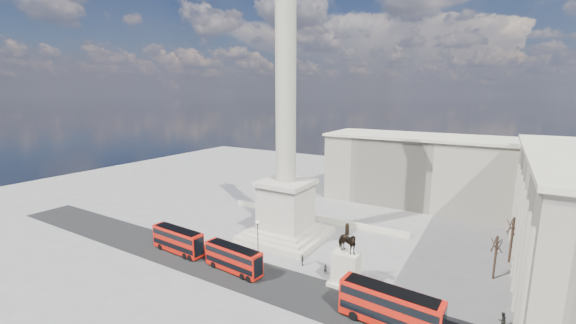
# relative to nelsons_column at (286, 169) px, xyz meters

# --- Properties ---
(ground) EXTENTS (180.00, 180.00, 0.00)m
(ground) POSITION_rel_nelsons_column_xyz_m (0.00, -5.00, -12.92)
(ground) COLOR gray
(ground) RESTS_ON ground
(asphalt_road) EXTENTS (120.00, 9.00, 0.01)m
(asphalt_road) POSITION_rel_nelsons_column_xyz_m (5.00, -15.00, -12.91)
(asphalt_road) COLOR black
(asphalt_road) RESTS_ON ground
(nelsons_column) EXTENTS (14.00, 14.00, 49.85)m
(nelsons_column) POSITION_rel_nelsons_column_xyz_m (0.00, 0.00, 0.00)
(nelsons_column) COLOR beige
(nelsons_column) RESTS_ON ground
(balustrade_wall) EXTENTS (40.00, 0.60, 1.10)m
(balustrade_wall) POSITION_rel_nelsons_column_xyz_m (0.00, 11.00, -12.37)
(balustrade_wall) COLOR beige
(balustrade_wall) RESTS_ON ground
(building_northeast) EXTENTS (51.00, 17.00, 16.60)m
(building_northeast) POSITION_rel_nelsons_column_xyz_m (20.00, 35.00, -4.59)
(building_northeast) COLOR beige
(building_northeast) RESTS_ON ground
(red_bus_a) EXTENTS (10.36, 2.91, 4.16)m
(red_bus_a) POSITION_rel_nelsons_column_xyz_m (-11.96, -14.95, -10.74)
(red_bus_a) COLOR red
(red_bus_a) RESTS_ON ground
(red_bus_b) EXTENTS (9.95, 3.07, 3.97)m
(red_bus_b) POSITION_rel_nelsons_column_xyz_m (0.19, -15.24, -10.83)
(red_bus_b) COLOR red
(red_bus_b) RESTS_ON ground
(red_bus_c) EXTENTS (11.62, 3.46, 4.65)m
(red_bus_c) POSITION_rel_nelsons_column_xyz_m (23.67, -16.15, -10.48)
(red_bus_c) COLOR red
(red_bus_c) RESTS_ON ground
(victorian_lamp) EXTENTS (0.50, 0.50, 5.86)m
(victorian_lamp) POSITION_rel_nelsons_column_xyz_m (-0.12, -8.66, -9.46)
(victorian_lamp) COLOR black
(victorian_lamp) RESTS_ON ground
(equestrian_statue) EXTENTS (4.42, 3.31, 9.09)m
(equestrian_statue) POSITION_rel_nelsons_column_xyz_m (15.97, -10.29, -9.72)
(equestrian_statue) COLOR beige
(equestrian_statue) RESTS_ON ground
(bare_tree_near) EXTENTS (1.67, 1.67, 7.30)m
(bare_tree_near) POSITION_rel_nelsons_column_xyz_m (38.55, -12.50, -7.16)
(bare_tree_near) COLOR #332319
(bare_tree_near) RESTS_ON ground
(bare_tree_mid) EXTENTS (1.80, 1.80, 6.81)m
(bare_tree_mid) POSITION_rel_nelsons_column_xyz_m (33.52, 2.41, -7.55)
(bare_tree_mid) COLOR #332319
(bare_tree_mid) RESTS_ON ground
(bare_tree_far) EXTENTS (1.91, 1.91, 7.79)m
(bare_tree_far) POSITION_rel_nelsons_column_xyz_m (35.52, 9.59, -6.78)
(bare_tree_far) COLOR #332319
(bare_tree_far) RESTS_ON ground
(pedestrian_walking) EXTENTS (0.63, 0.48, 1.55)m
(pedestrian_walking) POSITION_rel_nelsons_column_xyz_m (12.25, -8.87, -12.14)
(pedestrian_walking) COLOR black
(pedestrian_walking) RESTS_ON ground
(pedestrian_standing) EXTENTS (1.19, 1.16, 1.93)m
(pedestrian_standing) POSITION_rel_nelsons_column_xyz_m (34.63, -9.71, -11.95)
(pedestrian_standing) COLOR black
(pedestrian_standing) RESTS_ON ground
(pedestrian_crossing) EXTENTS (0.91, 1.06, 1.70)m
(pedestrian_crossing) POSITION_rel_nelsons_column_xyz_m (8.06, -8.26, -12.07)
(pedestrian_crossing) COLOR black
(pedestrian_crossing) RESTS_ON ground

